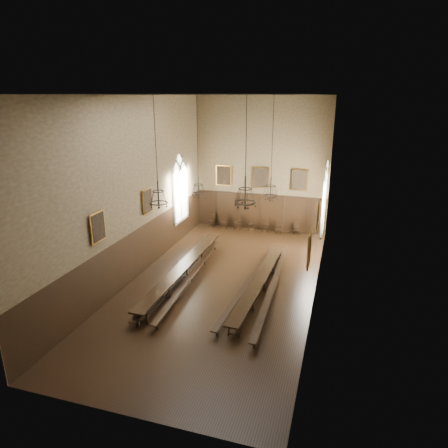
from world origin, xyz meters
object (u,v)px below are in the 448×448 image
at_px(chair_4, 265,228).
at_px(chair_6, 296,231).
at_px(table_left, 183,272).
at_px(bench_right_outer, 273,287).
at_px(chandelier_back_left, 198,186).
at_px(chair_5, 279,229).
at_px(chandelier_front_right, 245,196).
at_px(bench_left_outer, 177,272).
at_px(bench_right_inner, 248,283).
at_px(chair_2, 238,225).
at_px(chair_1, 224,224).
at_px(chandelier_front_left, 158,195).
at_px(table_right, 260,284).
at_px(bench_left_inner, 192,277).
at_px(chair_3, 252,227).
at_px(chandelier_back_right, 271,189).
at_px(chair_0, 212,223).

xyz_separation_m(chair_4, chair_6, (2.14, 0.00, -0.00)).
bearing_deg(table_left, bench_right_outer, -1.41).
distance_m(table_left, chandelier_back_left, 4.77).
distance_m(chair_5, chair_6, 1.19).
distance_m(chair_5, chandelier_front_right, 11.96).
bearing_deg(chair_5, bench_left_outer, -119.12).
xyz_separation_m(bench_right_inner, chair_2, (-2.83, 8.64, 0.04)).
height_order(chair_1, chandelier_front_left, chandelier_front_left).
distance_m(table_left, chair_1, 8.55).
height_order(bench_left_outer, chandelier_back_left, chandelier_back_left).
relative_size(table_left, chandelier_front_left, 2.23).
relative_size(table_right, chair_6, 10.37).
xyz_separation_m(bench_right_inner, chair_6, (1.25, 8.66, -0.00)).
xyz_separation_m(chair_1, chandelier_back_left, (0.27, -5.75, 3.94)).
xyz_separation_m(bench_left_inner, chair_2, (0.06, 8.75, 0.03)).
xyz_separation_m(table_left, bench_left_inner, (0.53, -0.17, -0.10)).
relative_size(bench_right_outer, chandelier_front_right, 2.36).
bearing_deg(chair_5, chandelier_front_left, -110.80).
distance_m(table_right, bench_right_outer, 0.65).
relative_size(chair_1, chair_3, 1.07).
distance_m(chair_3, chandelier_back_left, 7.17).
bearing_deg(bench_left_inner, chair_3, 82.83).
bearing_deg(bench_left_inner, bench_right_outer, 0.73).
xyz_separation_m(bench_right_inner, chair_4, (-0.89, 8.66, 0.00)).
relative_size(bench_right_outer, chair_5, 11.31).
height_order(chair_4, chair_6, chair_4).
distance_m(chair_1, chandelier_back_right, 8.13).
relative_size(table_right, chair_1, 8.91).
bearing_deg(chair_0, chair_2, 8.15).
bearing_deg(bench_left_outer, chandelier_back_right, 33.31).
bearing_deg(bench_left_inner, chandelier_front_right, -34.19).
distance_m(table_left, bench_left_inner, 0.57).
height_order(table_left, chandelier_front_left, chandelier_front_left).
height_order(chair_1, chandelier_back_left, chandelier_back_left).
distance_m(bench_right_inner, chandelier_back_right, 5.03).
bearing_deg(chair_2, bench_right_inner, -70.73).
distance_m(chandelier_back_left, chandelier_front_left, 5.58).
height_order(chair_0, chair_5, chair_0).
xyz_separation_m(chair_3, chandelier_front_left, (-1.45, -11.22, 4.78)).
distance_m(chair_4, chandelier_front_left, 12.52).
relative_size(table_right, bench_left_inner, 0.94).
relative_size(chair_4, chair_6, 1.02).
bearing_deg(bench_left_outer, bench_left_inner, -16.36).
bearing_deg(chandelier_front_left, chair_2, 87.86).
distance_m(bench_left_outer, chair_5, 9.28).
xyz_separation_m(chair_1, chair_5, (3.88, -0.01, -0.04)).
height_order(chair_4, chandelier_front_right, chandelier_front_right).
bearing_deg(chair_3, bench_right_inner, -81.06).
height_order(chair_0, chair_6, chair_0).
bearing_deg(chandelier_front_right, bench_left_outer, 149.34).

